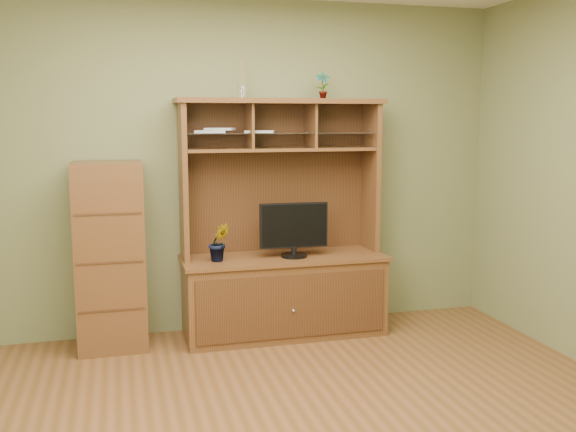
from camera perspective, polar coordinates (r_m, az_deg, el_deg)
name	(u,v)px	position (r m, az deg, el deg)	size (l,w,h in m)	color
room	(302,194)	(3.34, 1.22, 1.94)	(4.54, 4.04, 2.74)	brown
media_hutch	(283,271)	(5.22, -0.44, -4.88)	(1.66, 0.61, 1.90)	#4A2B15
monitor	(294,229)	(5.09, 0.54, -1.13)	(0.55, 0.21, 0.43)	black
orchid_plant	(219,242)	(4.98, -6.14, -2.33)	(0.16, 0.13, 0.30)	#255B1F
top_plant	(323,85)	(5.26, 3.09, 11.51)	(0.11, 0.08, 0.21)	#296021
reed_diffuser	(242,83)	(5.09, -4.14, 11.71)	(0.06, 0.06, 0.30)	silver
magazines	(230,131)	(5.07, -5.20, 7.55)	(0.66, 0.24, 0.04)	#A9A9AE
side_cabinet	(110,256)	(5.04, -15.52, -3.45)	(0.51, 0.46, 1.43)	#4A2B15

